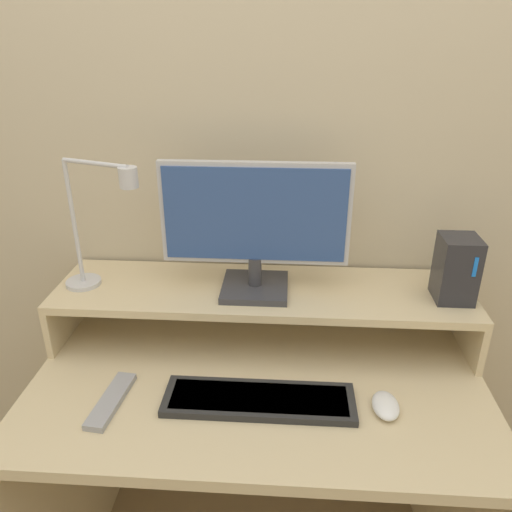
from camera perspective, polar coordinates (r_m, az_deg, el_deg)
The scene contains 9 objects.
wall_back at distance 1.45m, azimuth 1.24°, elevation 10.87°, with size 6.00×0.05×2.50m.
desk at distance 1.48m, azimuth 0.24°, elevation -20.75°, with size 1.15×0.67×0.78m.
monitor_shelf at distance 1.40m, azimuth 0.75°, elevation -4.52°, with size 1.15×0.30×0.16m.
monitor at distance 1.30m, azimuth -0.12°, elevation 3.58°, with size 0.49×0.18×0.36m.
desk_lamp at distance 1.37m, azimuth -17.61°, elevation 3.23°, with size 0.25×0.13×0.36m.
router_dock at distance 1.40m, azimuth 21.90°, elevation -1.36°, with size 0.10×0.10×0.18m.
keyboard at distance 1.24m, azimuth 0.35°, elevation -16.09°, with size 0.46×0.13×0.02m.
mouse at distance 1.25m, azimuth 14.58°, elevation -16.21°, with size 0.06×0.10×0.03m.
remote_control at distance 1.28m, azimuth -16.22°, elevation -15.57°, with size 0.07×0.20×0.02m.
Camera 1 is at (0.06, -0.70, 1.59)m, focal length 35.00 mm.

